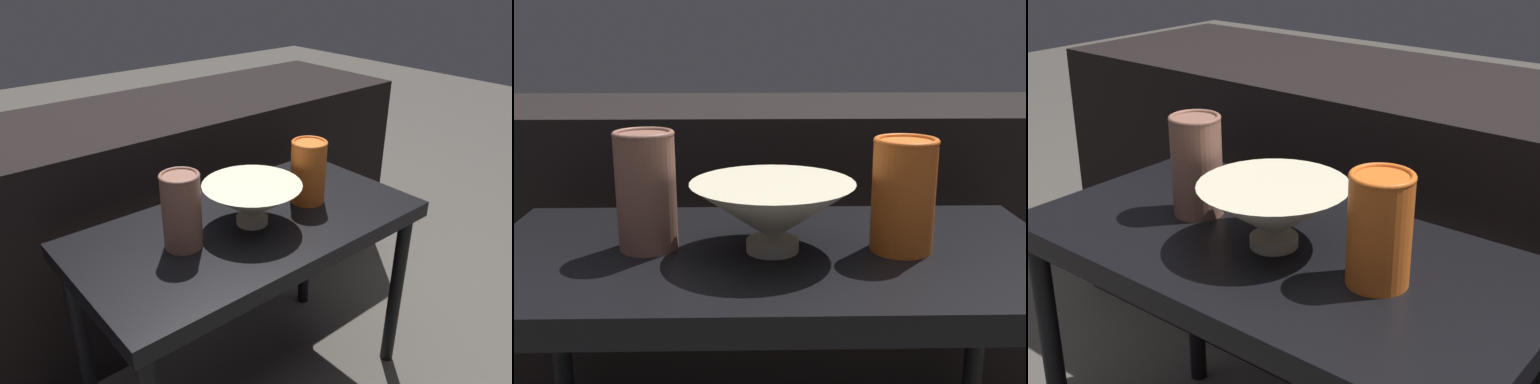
# 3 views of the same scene
# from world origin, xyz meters

# --- Properties ---
(table) EXTENTS (0.83, 0.43, 0.53)m
(table) POSITION_xyz_m (0.00, 0.00, 0.47)
(table) COLOR black
(table) RESTS_ON ground_plane
(couch_backdrop) EXTENTS (1.81, 0.50, 0.67)m
(couch_backdrop) POSITION_xyz_m (0.00, 0.53, 0.34)
(couch_backdrop) COLOR black
(couch_backdrop) RESTS_ON ground_plane
(bowl) EXTENTS (0.23, 0.23, 0.10)m
(bowl) POSITION_xyz_m (0.00, -0.01, 0.58)
(bowl) COLOR beige
(bowl) RESTS_ON table
(vase_textured_left) EXTENTS (0.09, 0.09, 0.17)m
(vase_textured_left) POSITION_xyz_m (-0.18, 0.01, 0.61)
(vase_textured_left) COLOR brown
(vase_textured_left) RESTS_ON table
(vase_colorful_right) EXTENTS (0.09, 0.09, 0.16)m
(vase_colorful_right) POSITION_xyz_m (0.18, -0.01, 0.61)
(vase_colorful_right) COLOR orange
(vase_colorful_right) RESTS_ON table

